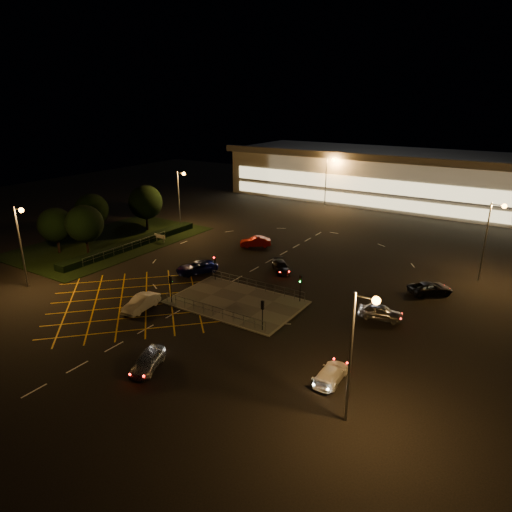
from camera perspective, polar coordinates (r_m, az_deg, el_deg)
The scene contains 27 objects.
ground at distance 54.21m, azimuth -3.04°, elevation -4.60°, with size 180.00×180.00×0.00m, color black.
pedestrian_island at distance 51.65m, azimuth -2.52°, elevation -5.78°, with size 14.00×9.00×0.12m, color #4C4944.
grass_verge at distance 76.63m, azimuth -17.62°, elevation 1.74°, with size 18.00×30.00×0.08m, color black.
hedge at distance 72.84m, azimuth -15.11°, elevation 1.47°, with size 2.00×26.00×1.00m, color black.
supermarket at distance 107.46m, azimuth 16.78°, elevation 9.55°, with size 72.00×26.50×10.50m.
streetlight_sw at distance 59.98m, azimuth -27.30°, elevation 2.25°, with size 1.78×0.56×10.03m.
streetlight_se at distance 31.52m, azimuth 12.63°, elevation -10.33°, with size 1.78×0.56×10.03m.
streetlight_nw at distance 79.96m, azimuth -9.43°, elevation 7.92°, with size 1.78×0.56×10.03m.
streetlight_ne at distance 62.24m, azimuth 27.29°, elevation 2.81°, with size 1.78×0.56×10.03m.
streetlight_far_left at distance 97.48m, azimuth 8.99°, elevation 9.95°, with size 1.78×0.56×10.03m.
signal_sw at distance 51.43m, azimuth -10.62°, elevation -3.41°, with size 0.28×0.30×3.15m.
signal_se at distance 44.65m, azimuth 0.82°, elevation -6.68°, with size 0.28×0.30×3.15m.
signal_nw at distance 57.05m, azimuth -5.18°, elevation -0.85°, with size 0.28×0.30×3.15m.
signal_ne at distance 51.02m, azimuth 5.58°, elevation -3.35°, with size 0.28×0.30×3.15m.
tree_a at distance 72.53m, azimuth -23.78°, elevation 3.57°, with size 5.04×5.04×6.86m.
tree_b at distance 78.52m, azimuth -19.86°, elevation 5.40°, with size 5.40×5.40×7.35m.
tree_c at distance 80.52m, azimuth -13.64°, elevation 6.55°, with size 5.76×5.76×7.84m.
tree_d at distance 89.02m, azimuth -13.54°, elevation 7.12°, with size 4.68×4.68×6.37m.
tree_e at distance 70.35m, azimuth -20.64°, elevation 3.79°, with size 5.40×5.40×7.35m.
car_near_silver at distance 40.70m, azimuth -13.39°, elevation -12.60°, with size 1.80×4.48×1.52m, color #98999E.
car_queue_white at distance 51.24m, azimuth -14.15°, elevation -5.70°, with size 1.66×4.77×1.57m, color silver.
car_left_blue at distance 60.41m, azimuth -7.42°, elevation -1.41°, with size 2.51×5.44×1.51m, color #0D1350.
car_far_dkgrey at distance 60.54m, azimuth 3.13°, elevation -1.32°, with size 1.84×4.53×1.31m, color black.
car_right_silver at distance 49.43m, azimuth 15.27°, elevation -6.76°, with size 1.85×4.59×1.56m, color #999A9F.
car_circ_red at distance 70.46m, azimuth -0.09°, elevation 1.80°, with size 1.65×4.72×1.56m, color maroon.
car_east_grey at distance 57.29m, azimuth 20.96°, elevation -3.79°, with size 2.37×5.15×1.43m, color black.
car_approach_white at distance 38.72m, azimuth 9.37°, elevation -14.28°, with size 1.83×4.50×1.31m, color silver.
Camera 1 is at (29.15, -40.14, 21.85)m, focal length 32.00 mm.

